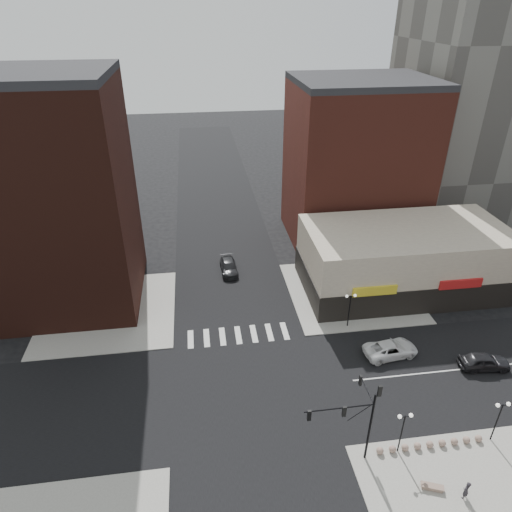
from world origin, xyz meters
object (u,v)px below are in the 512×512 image
object	(u,v)px
street_lamp_ne	(350,302)
pedestrian	(466,490)
dark_sedan_east	(484,361)
dark_sedan_north	(229,267)
stone_bench	(432,487)
traffic_signal	(358,412)
street_lamp_se_b	(500,412)
street_lamp_se_a	(404,423)
white_suv	(391,349)

from	to	relation	value
street_lamp_ne	pedestrian	world-z (taller)	street_lamp_ne
dark_sedan_east	pedestrian	xyz separation A→B (m)	(-8.98, -12.31, 0.12)
dark_sedan_north	stone_bench	distance (m)	35.05
dark_sedan_north	traffic_signal	bearing A→B (deg)	-78.41
traffic_signal	stone_bench	world-z (taller)	traffic_signal
dark_sedan_north	pedestrian	xyz separation A→B (m)	(14.13, -33.81, 0.20)
dark_sedan_north	stone_bench	bearing A→B (deg)	-71.94
street_lamp_se_b	dark_sedan_east	bearing A→B (deg)	62.35
street_lamp_se_a	street_lamp_se_b	bearing A→B (deg)	0.00
street_lamp_se_a	street_lamp_ne	distance (m)	16.03
street_lamp_ne	white_suv	bearing A→B (deg)	-60.23
street_lamp_se_b	pedestrian	bearing A→B (deg)	-137.80
traffic_signal	street_lamp_se_a	xyz separation A→B (m)	(3.76, -0.17, -1.67)
dark_sedan_north	white_suv	bearing A→B (deg)	-53.43
stone_bench	street_lamp_se_b	bearing A→B (deg)	47.92
traffic_signal	stone_bench	distance (m)	7.69
street_lamp_ne	dark_sedan_east	distance (m)	13.99
street_lamp_se_b	dark_sedan_east	world-z (taller)	street_lamp_se_b
traffic_signal	stone_bench	xyz separation A→B (m)	(4.95, -3.61, -4.64)
street_lamp_se_a	street_lamp_se_b	xyz separation A→B (m)	(8.00, 0.00, 0.00)
dark_sedan_north	pedestrian	distance (m)	36.64
street_lamp_se_b	stone_bench	distance (m)	8.19
white_suv	pedestrian	size ratio (longest dim) A/B	3.34
white_suv	street_lamp_se_b	bearing A→B (deg)	-166.04
dark_sedan_north	dark_sedan_east	bearing A→B (deg)	-45.15
street_lamp_se_b	street_lamp_ne	size ratio (longest dim) A/B	1.00
street_lamp_se_a	dark_sedan_north	xyz separation A→B (m)	(-10.96, 29.43, -2.55)
dark_sedan_north	pedestrian	size ratio (longest dim) A/B	3.10
pedestrian	stone_bench	distance (m)	2.28
white_suv	dark_sedan_east	size ratio (longest dim) A/B	1.14
traffic_signal	dark_sedan_east	size ratio (longest dim) A/B	1.61
white_suv	street_lamp_se_a	bearing A→B (deg)	153.96
street_lamp_se_a	dark_sedan_east	distance (m)	14.72
stone_bench	dark_sedan_east	bearing A→B (deg)	67.15
dark_sedan_east	dark_sedan_north	bearing A→B (deg)	53.53
white_suv	dark_sedan_north	size ratio (longest dim) A/B	1.08
traffic_signal	street_lamp_se_a	world-z (taller)	traffic_signal
white_suv	dark_sedan_east	xyz separation A→B (m)	(8.29, -3.06, 0.06)
street_lamp_ne	stone_bench	distance (m)	19.67
traffic_signal	street_lamp_se_b	bearing A→B (deg)	-0.82
traffic_signal	street_lamp_ne	world-z (taller)	traffic_signal
traffic_signal	stone_bench	bearing A→B (deg)	-36.12
street_lamp_se_a	dark_sedan_north	distance (m)	31.51
street_lamp_se_b	dark_sedan_north	bearing A→B (deg)	122.78
street_lamp_ne	pedestrian	bearing A→B (deg)	-83.91
street_lamp_se_b	dark_sedan_east	distance (m)	9.29
white_suv	stone_bench	xyz separation A→B (m)	(-2.68, -14.43, -0.44)
white_suv	stone_bench	world-z (taller)	white_suv
dark_sedan_east	pedestrian	size ratio (longest dim) A/B	2.93
dark_sedan_east	pedestrian	distance (m)	15.24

